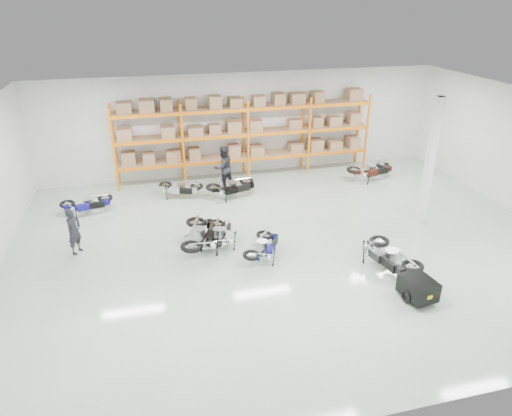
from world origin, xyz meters
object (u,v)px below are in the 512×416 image
object	(u,v)px
moto_back_b	(180,185)
moto_back_a	(87,201)
moto_black_far_left	(201,231)
moto_touring_right	(389,252)
person_back	(223,168)
moto_blue_centre	(264,243)
moto_back_c	(232,184)
moto_silver_left	(221,231)
moto_back_d	(372,167)
person_left	(74,231)
trailer	(418,288)

from	to	relation	value
moto_back_b	moto_back_a	bearing A→B (deg)	121.94
moto_black_far_left	moto_touring_right	world-z (taller)	moto_black_far_left
person_back	moto_blue_centre	bearing A→B (deg)	67.42
moto_blue_centre	moto_back_c	distance (m)	4.92
moto_touring_right	moto_back_c	xyz separation A→B (m)	(-3.45, 6.46, -0.03)
moto_silver_left	moto_back_d	size ratio (longest dim) A/B	0.85
moto_touring_right	moto_back_b	size ratio (longest dim) A/B	1.19
moto_blue_centre	person_left	size ratio (longest dim) A/B	1.04
moto_touring_right	person_back	world-z (taller)	person_back
trailer	moto_back_c	size ratio (longest dim) A/B	0.88
moto_blue_centre	moto_touring_right	world-z (taller)	moto_touring_right
person_left	moto_back_a	bearing A→B (deg)	29.84
moto_silver_left	moto_back_d	bearing A→B (deg)	-138.14
moto_touring_right	person_back	bearing A→B (deg)	107.59
moto_touring_right	moto_back_c	size ratio (longest dim) A/B	1.05
moto_blue_centre	moto_back_a	xyz separation A→B (m)	(-5.63, 4.70, 0.02)
moto_blue_centre	trailer	bearing A→B (deg)	169.33
moto_back_c	person_back	world-z (taller)	person_back
moto_back_b	moto_back_c	distance (m)	2.14
moto_silver_left	trailer	bearing A→B (deg)	149.74
moto_touring_right	trailer	world-z (taller)	moto_touring_right
moto_black_far_left	moto_touring_right	size ratio (longest dim) A/B	1.05
moto_black_far_left	trailer	size ratio (longest dim) A/B	1.26
moto_silver_left	moto_black_far_left	xyz separation A→B (m)	(-0.67, -0.07, 0.11)
moto_back_c	trailer	bearing A→B (deg)	-169.54
moto_silver_left	person_left	world-z (taller)	person_left
person_back	moto_silver_left	bearing A→B (deg)	54.17
moto_back_c	moto_silver_left	bearing A→B (deg)	150.62
moto_back_a	moto_back_c	world-z (taller)	moto_back_c
trailer	moto_back_d	distance (m)	8.94
moto_silver_left	moto_back_a	distance (m)	5.71
trailer	moto_back_c	world-z (taller)	moto_back_c
moto_black_far_left	person_back	bearing A→B (deg)	-96.25
moto_back_a	moto_back_c	bearing A→B (deg)	-98.48
moto_touring_right	moto_back_b	bearing A→B (deg)	119.99
moto_back_c	moto_back_d	size ratio (longest dim) A/B	0.95
trailer	person_left	world-z (taller)	person_left
moto_silver_left	moto_back_a	bearing A→B (deg)	-25.47
moto_blue_centre	trailer	distance (m)	4.65
person_back	trailer	bearing A→B (deg)	87.35
moto_back_b	moto_back_c	world-z (taller)	moto_back_c
trailer	moto_back_b	bearing A→B (deg)	115.20
trailer	moto_back_a	distance (m)	11.98
moto_back_a	moto_back_b	world-z (taller)	moto_back_a
moto_blue_centre	person_left	xyz separation A→B (m)	(-5.73, 1.74, 0.28)
moto_silver_left	moto_back_c	xyz separation A→B (m)	(1.13, 3.77, 0.06)
trailer	moto_back_b	size ratio (longest dim) A/B	1.00
moto_silver_left	person_left	xyz separation A→B (m)	(-4.59, 0.59, 0.28)
moto_blue_centre	moto_touring_right	distance (m)	3.76
moto_back_a	person_left	size ratio (longest dim) A/B	1.08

